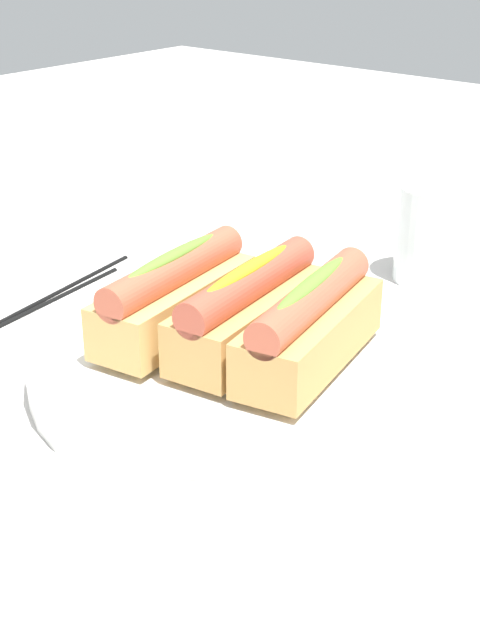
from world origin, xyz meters
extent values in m
plane|color=beige|center=(0.00, 0.00, 0.00)|extent=(2.40, 2.40, 0.00)
cylinder|color=white|center=(0.00, 0.00, 0.01)|extent=(0.32, 0.32, 0.02)
torus|color=white|center=(0.00, 0.00, 0.02)|extent=(0.32, 0.32, 0.01)
cube|color=tan|center=(0.02, -0.06, 0.05)|extent=(0.16, 0.07, 0.04)
cylinder|color=#BC563D|center=(0.02, -0.06, 0.08)|extent=(0.15, 0.05, 0.03)
ellipsoid|color=olive|center=(0.02, -0.06, 0.09)|extent=(0.11, 0.03, 0.01)
cube|color=tan|center=(0.00, 0.00, 0.05)|extent=(0.16, 0.07, 0.04)
cylinder|color=#B24C38|center=(0.00, 0.00, 0.08)|extent=(0.15, 0.05, 0.03)
ellipsoid|color=gold|center=(0.00, 0.00, 0.09)|extent=(0.11, 0.03, 0.01)
cube|color=tan|center=(-0.01, 0.05, 0.05)|extent=(0.16, 0.08, 0.04)
cylinder|color=#BC563D|center=(-0.01, 0.05, 0.08)|extent=(0.15, 0.06, 0.03)
ellipsoid|color=olive|center=(-0.01, 0.05, 0.09)|extent=(0.11, 0.03, 0.01)
cylinder|color=white|center=(-0.26, 0.01, 0.04)|extent=(0.07, 0.07, 0.09)
cylinder|color=silver|center=(-0.26, 0.01, 0.03)|extent=(0.06, 0.06, 0.05)
cylinder|color=black|center=(0.02, -0.22, 0.00)|extent=(0.22, 0.03, 0.01)
cylinder|color=black|center=(-0.01, -0.23, 0.00)|extent=(0.22, 0.04, 0.01)
camera|label=1|loc=(0.45, 0.37, 0.32)|focal=50.52mm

